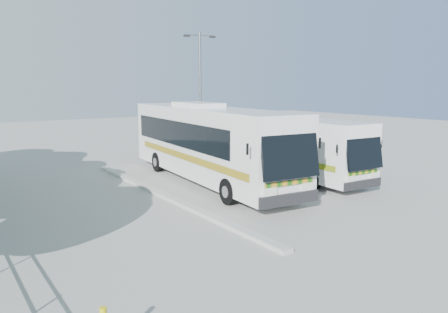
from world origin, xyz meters
TOP-DOWN VIEW (x-y plane):
  - ground at (0.00, 0.00)m, footprint 100.00×100.00m
  - kerb_divider at (-2.30, 2.00)m, footprint 0.40×16.00m
  - coach_main at (0.99, 3.65)m, footprint 3.91×13.86m
  - coach_adjacent at (5.45, 2.96)m, footprint 2.91×11.60m
  - lamppost at (3.01, 7.69)m, footprint 1.94×0.58m

SIDE VIEW (x-z plane):
  - ground at x=0.00m, z-range 0.00..0.00m
  - kerb_divider at x=-2.30m, z-range 0.00..0.15m
  - coach_adjacent at x=5.45m, z-range 0.15..3.35m
  - coach_main at x=0.99m, z-range 0.18..3.98m
  - lamppost at x=3.01m, z-range 0.42..8.41m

